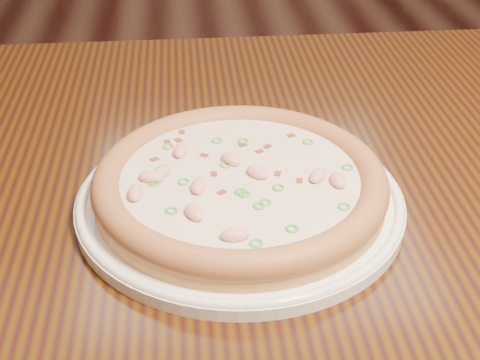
{
  "coord_description": "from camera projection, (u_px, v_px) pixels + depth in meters",
  "views": [
    {
      "loc": [
        -0.37,
        -0.95,
        1.12
      ],
      "look_at": [
        -0.32,
        -0.43,
        0.78
      ],
      "focal_mm": 50.0,
      "sensor_mm": 36.0,
      "label": 1
    }
  ],
  "objects": [
    {
      "name": "hero_table",
      "position": [
        342.0,
        247.0,
        0.75
      ],
      "size": [
        1.2,
        0.8,
        0.75
      ],
      "color": "black",
      "rests_on": "ground"
    },
    {
      "name": "plate",
      "position": [
        240.0,
        199.0,
        0.64
      ],
      "size": [
        0.31,
        0.31,
        0.02
      ],
      "color": "white",
      "rests_on": "hero_table"
    },
    {
      "name": "pizza",
      "position": [
        240.0,
        183.0,
        0.63
      ],
      "size": [
        0.28,
        0.28,
        0.03
      ],
      "color": "tan",
      "rests_on": "plate"
    }
  ]
}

